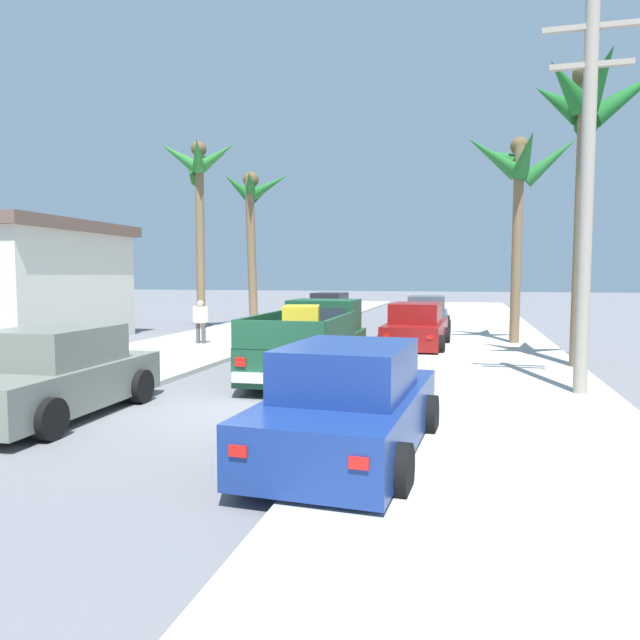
% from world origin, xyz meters
% --- Properties ---
extents(ground_plane, '(160.00, 160.00, 0.00)m').
position_xyz_m(ground_plane, '(0.00, 0.00, 0.00)').
color(ground_plane, slate).
extents(sidewalk_left, '(4.77, 60.00, 0.12)m').
position_xyz_m(sidewalk_left, '(-4.70, 12.00, 0.06)').
color(sidewalk_left, '#B2AFA8').
rests_on(sidewalk_left, ground).
extents(sidewalk_right, '(4.77, 60.00, 0.12)m').
position_xyz_m(sidewalk_right, '(4.70, 12.00, 0.06)').
color(sidewalk_right, '#B2AFA8').
rests_on(sidewalk_right, ground).
extents(curb_left, '(0.16, 60.00, 0.10)m').
position_xyz_m(curb_left, '(-3.72, 12.00, 0.05)').
color(curb_left, silver).
rests_on(curb_left, ground).
extents(curb_right, '(0.16, 60.00, 0.10)m').
position_xyz_m(curb_right, '(3.72, 12.00, 0.05)').
color(curb_right, silver).
rests_on(curb_right, ground).
extents(pickup_truck, '(2.29, 5.24, 1.80)m').
position_xyz_m(pickup_truck, '(0.59, 3.69, 0.80)').
color(pickup_truck, '#19472D').
rests_on(pickup_truck, ground).
extents(car_left_near, '(2.21, 4.34, 1.54)m').
position_xyz_m(car_left_near, '(2.69, -2.21, 0.71)').
color(car_left_near, navy).
rests_on(car_left_near, ground).
extents(car_right_near, '(2.16, 4.32, 1.54)m').
position_xyz_m(car_right_near, '(2.48, 15.83, 0.71)').
color(car_right_near, '#474C56').
rests_on(car_right_near, ground).
extents(car_left_mid, '(2.12, 4.30, 1.54)m').
position_xyz_m(car_left_mid, '(2.57, 9.51, 0.71)').
color(car_left_mid, maroon).
rests_on(car_left_mid, ground).
extents(car_right_mid, '(2.13, 4.31, 1.54)m').
position_xyz_m(car_right_mid, '(-2.73, 19.79, 0.71)').
color(car_right_mid, black).
rests_on(car_right_mid, ground).
extents(car_left_far, '(2.11, 4.30, 1.54)m').
position_xyz_m(car_left_far, '(-2.70, -1.17, 0.71)').
color(car_left_far, slate).
rests_on(car_left_far, ground).
extents(palm_tree_left_fore, '(3.49, 3.42, 8.20)m').
position_xyz_m(palm_tree_left_fore, '(-7.13, 13.85, 6.59)').
color(palm_tree_left_fore, brown).
rests_on(palm_tree_left_fore, ground).
extents(palm_tree_right_fore, '(3.78, 3.83, 7.45)m').
position_xyz_m(palm_tree_right_fore, '(-6.08, 17.47, 5.89)').
color(palm_tree_right_fore, brown).
rests_on(palm_tree_right_fore, ground).
extents(palm_tree_left_mid, '(3.41, 3.80, 7.69)m').
position_xyz_m(palm_tree_left_mid, '(6.99, 6.25, 6.12)').
color(palm_tree_left_mid, brown).
rests_on(palm_tree_left_mid, ground).
extents(palm_tree_right_mid, '(3.87, 3.57, 7.10)m').
position_xyz_m(palm_tree_right_mid, '(5.75, 11.12, 5.82)').
color(palm_tree_right_mid, brown).
rests_on(palm_tree_right_mid, ground).
extents(utility_pole, '(1.80, 0.26, 7.60)m').
position_xyz_m(utility_pole, '(6.37, 2.58, 4.02)').
color(utility_pole, '#9E9384').
rests_on(utility_pole, ground).
extents(pedestrian, '(0.57, 0.38, 1.59)m').
position_xyz_m(pedestrian, '(-4.60, 8.48, 0.91)').
color(pedestrian, '#4C4C4C').
rests_on(pedestrian, ground).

